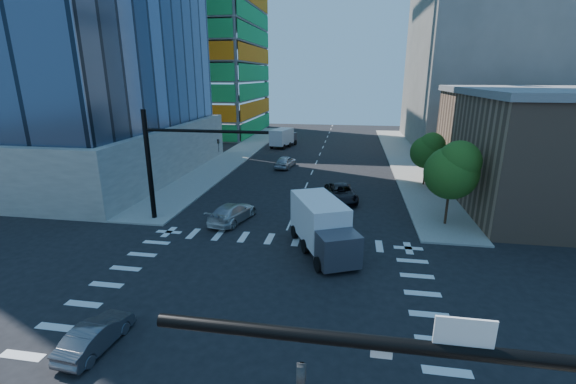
# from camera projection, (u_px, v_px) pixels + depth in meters

# --- Properties ---
(ground) EXTENTS (160.00, 160.00, 0.00)m
(ground) POSITION_uv_depth(u_px,v_px,m) (252.00, 309.00, 20.01)
(ground) COLOR black
(ground) RESTS_ON ground
(road_markings) EXTENTS (20.00, 20.00, 0.01)m
(road_markings) POSITION_uv_depth(u_px,v_px,m) (252.00, 309.00, 20.01)
(road_markings) COLOR silver
(road_markings) RESTS_ON ground
(sidewalk_ne) EXTENTS (5.00, 60.00, 0.15)m
(sidewalk_ne) POSITION_uv_depth(u_px,v_px,m) (405.00, 159.00, 55.82)
(sidewalk_ne) COLOR gray
(sidewalk_ne) RESTS_ON ground
(sidewalk_nw) EXTENTS (5.00, 60.00, 0.15)m
(sidewalk_nw) POSITION_uv_depth(u_px,v_px,m) (239.00, 154.00, 59.71)
(sidewalk_nw) COLOR gray
(sidewalk_nw) RESTS_ON ground
(construction_building) EXTENTS (25.16, 34.50, 70.60)m
(construction_building) POSITION_uv_depth(u_px,v_px,m) (192.00, 7.00, 75.63)
(construction_building) COLOR slate
(construction_building) RESTS_ON ground
(commercial_building) EXTENTS (20.50, 22.50, 10.60)m
(commercial_building) POSITION_uv_depth(u_px,v_px,m) (575.00, 148.00, 35.36)
(commercial_building) COLOR #8D6952
(commercial_building) RESTS_ON ground
(bg_building_ne) EXTENTS (24.00, 30.00, 28.00)m
(bg_building_ne) POSITION_uv_depth(u_px,v_px,m) (491.00, 61.00, 63.70)
(bg_building_ne) COLOR slate
(bg_building_ne) RESTS_ON ground
(signal_mast_nw) EXTENTS (10.20, 0.40, 9.00)m
(signal_mast_nw) POSITION_uv_depth(u_px,v_px,m) (165.00, 156.00, 30.84)
(signal_mast_nw) COLOR black
(signal_mast_nw) RESTS_ON sidewalk_nw
(tree_south) EXTENTS (4.16, 4.16, 6.82)m
(tree_south) POSITION_uv_depth(u_px,v_px,m) (454.00, 169.00, 29.82)
(tree_south) COLOR #382316
(tree_south) RESTS_ON sidewalk_ne
(tree_north) EXTENTS (3.54, 3.52, 5.78)m
(tree_north) POSITION_uv_depth(u_px,v_px,m) (428.00, 150.00, 41.31)
(tree_north) COLOR #382316
(tree_north) RESTS_ON sidewalk_ne
(car_nb_far) EXTENTS (3.72, 6.03, 1.56)m
(car_nb_far) POSITION_uv_depth(u_px,v_px,m) (341.00, 193.00, 37.25)
(car_nb_far) COLOR black
(car_nb_far) RESTS_ON ground
(car_sb_near) EXTENTS (3.39, 5.74, 1.56)m
(car_sb_near) POSITION_uv_depth(u_px,v_px,m) (232.00, 213.00, 31.88)
(car_sb_near) COLOR silver
(car_sb_near) RESTS_ON ground
(car_sb_mid) EXTENTS (2.55, 4.88, 1.58)m
(car_sb_mid) POSITION_uv_depth(u_px,v_px,m) (285.00, 162.00, 50.68)
(car_sb_mid) COLOR #B6B9BF
(car_sb_mid) RESTS_ON ground
(car_sb_cross) EXTENTS (1.66, 3.96, 1.27)m
(car_sb_cross) POSITION_uv_depth(u_px,v_px,m) (96.00, 335.00, 17.03)
(car_sb_cross) COLOR #525157
(car_sb_cross) RESTS_ON ground
(box_truck_near) EXTENTS (5.33, 7.23, 3.49)m
(box_truck_near) POSITION_uv_depth(u_px,v_px,m) (324.00, 231.00, 26.05)
(box_truck_near) COLOR black
(box_truck_near) RESTS_ON ground
(box_truck_far) EXTENTS (3.95, 6.42, 3.13)m
(box_truck_far) POSITION_uv_depth(u_px,v_px,m) (284.00, 139.00, 65.47)
(box_truck_far) COLOR black
(box_truck_far) RESTS_ON ground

